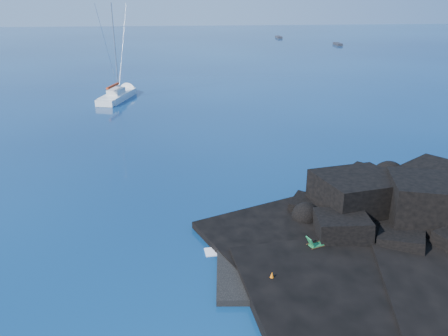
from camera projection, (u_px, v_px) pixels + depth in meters
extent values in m
plane|color=#031538|center=(213.00, 281.00, 22.82)|extent=(400.00, 400.00, 0.00)
cube|color=black|center=(295.00, 270.00, 23.73)|extent=(9.08, 6.86, 0.70)
cube|color=white|center=(274.00, 265.00, 23.51)|extent=(2.28, 1.41, 0.06)
cone|color=orange|center=(272.00, 277.00, 22.06)|extent=(0.49, 0.49, 0.59)
cube|color=#2A292F|center=(279.00, 38.00, 149.38)|extent=(1.52, 4.89, 0.65)
cube|color=#25252A|center=(338.00, 45.00, 128.49)|extent=(1.72, 4.97, 0.66)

